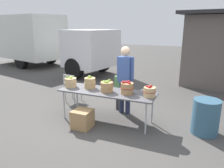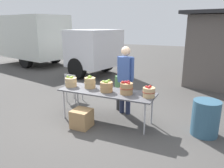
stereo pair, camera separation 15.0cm
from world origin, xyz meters
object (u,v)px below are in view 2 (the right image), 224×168
child_customer (119,87)px  trash_barrel (205,118)px  box_truck (45,39)px  apple_basket_green_1 (90,82)px  apple_basket_green_2 (106,86)px  market_table (107,93)px  produce_crate (82,118)px  folding_chair (73,85)px  apple_basket_red_0 (126,88)px  vendor_adult (125,75)px  apple_basket_green_0 (71,82)px  apple_basket_red_1 (149,92)px

child_customer → trash_barrel: child_customer is taller
box_truck → child_customer: bearing=-21.5°
apple_basket_green_1 → box_truck: size_ratio=0.04×
apple_basket_green_2 → box_truck: 7.94m
market_table → produce_crate: (-0.36, -0.55, -0.50)m
box_truck → folding_chair: bearing=-29.1°
apple_basket_green_2 → trash_barrel: bearing=7.3°
trash_barrel → market_table: bearing=-173.5°
apple_basket_green_1 → folding_chair: size_ratio=0.37×
apple_basket_red_0 → vendor_adult: (-0.26, 0.60, 0.14)m
market_table → box_truck: box_truck is taller
apple_basket_green_2 → folding_chair: (-1.53, 0.81, -0.37)m
child_customer → box_truck: size_ratio=0.14×
apple_basket_green_1 → box_truck: (-5.67, 4.84, 0.60)m
child_customer → trash_barrel: bearing=-169.2°
apple_basket_green_2 → apple_basket_red_0: 0.49m
apple_basket_green_0 → box_truck: (-5.17, 4.93, 0.62)m
apple_basket_red_0 → apple_basket_green_2: bearing=-176.0°
apple_basket_green_0 → vendor_adult: size_ratio=0.18×
trash_barrel → apple_basket_green_1: bearing=-176.3°
folding_chair → apple_basket_green_0: bearing=128.5°
apple_basket_green_1 → apple_basket_green_2: (0.51, -0.11, -0.01)m
child_customer → folding_chair: child_customer is taller
vendor_adult → folding_chair: size_ratio=2.04×
market_table → produce_crate: market_table is taller
market_table → vendor_adult: (0.23, 0.61, 0.32)m
box_truck → produce_crate: 8.07m
apple_basket_red_0 → apple_basket_red_1: apple_basket_red_0 is taller
vendor_adult → child_customer: (-0.22, 0.13, -0.38)m
vendor_adult → folding_chair: (-1.76, 0.18, -0.52)m
market_table → apple_basket_green_1: (-0.50, 0.08, 0.18)m
market_table → apple_basket_red_1: bearing=-0.1°
market_table → apple_basket_green_1: size_ratio=7.22×
apple_basket_green_0 → folding_chair: size_ratio=0.36×
vendor_adult → produce_crate: size_ratio=4.22×
apple_basket_green_0 → apple_basket_green_1: size_ratio=0.97×
apple_basket_green_1 → market_table: bearing=-8.6°
child_customer → trash_barrel: (2.17, -0.49, -0.27)m
box_truck → market_table: bearing=-26.0°
child_customer → box_truck: box_truck is taller
apple_basket_green_0 → produce_crate: apple_basket_green_0 is taller
market_table → trash_barrel: bearing=6.5°
apple_basket_green_0 → apple_basket_green_2: 1.01m
trash_barrel → box_truck: bearing=150.8°
child_customer → apple_basket_red_1: bearing=167.0°
market_table → trash_barrel: size_ratio=3.03×
child_customer → box_truck: bearing=-10.5°
child_customer → produce_crate: (-0.38, -1.29, -0.45)m
apple_basket_red_0 → folding_chair: size_ratio=0.36×
apple_basket_green_1 → produce_crate: 0.93m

